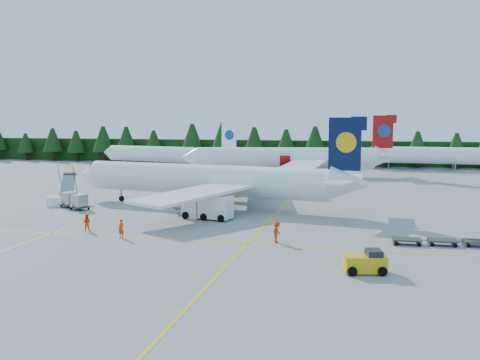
% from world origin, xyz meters
% --- Properties ---
extents(ground, '(320.00, 320.00, 0.00)m').
position_xyz_m(ground, '(0.00, 0.00, 0.00)').
color(ground, gray).
rests_on(ground, ground).
extents(taxi_stripe_a, '(0.25, 120.00, 0.01)m').
position_xyz_m(taxi_stripe_a, '(-14.00, 20.00, 0.01)').
color(taxi_stripe_a, yellow).
rests_on(taxi_stripe_a, ground).
extents(taxi_stripe_b, '(0.25, 120.00, 0.01)m').
position_xyz_m(taxi_stripe_b, '(6.00, 20.00, 0.01)').
color(taxi_stripe_b, yellow).
rests_on(taxi_stripe_b, ground).
extents(taxi_stripe_cross, '(80.00, 0.25, 0.01)m').
position_xyz_m(taxi_stripe_cross, '(0.00, -6.00, 0.01)').
color(taxi_stripe_cross, yellow).
rests_on(taxi_stripe_cross, ground).
extents(treeline_hedge, '(220.00, 4.00, 6.00)m').
position_xyz_m(treeline_hedge, '(0.00, 82.00, 3.00)').
color(treeline_hedge, black).
rests_on(treeline_hedge, ground).
extents(airliner_navy, '(39.42, 32.18, 11.53)m').
position_xyz_m(airliner_navy, '(-4.69, 13.10, 3.47)').
color(airliner_navy, white).
rests_on(airliner_navy, ground).
extents(airliner_red, '(41.18, 33.59, 12.07)m').
position_xyz_m(airliner_red, '(0.12, 51.99, 3.63)').
color(airliner_red, white).
rests_on(airliner_red, ground).
extents(airliner_far_left, '(35.66, 10.66, 10.51)m').
position_xyz_m(airliner_far_left, '(-29.85, 63.90, 3.29)').
color(airliner_far_left, white).
rests_on(airliner_far_left, ground).
extents(airliner_far_right, '(37.36, 5.45, 10.86)m').
position_xyz_m(airliner_far_right, '(32.50, 72.05, 3.40)').
color(airliner_far_right, white).
rests_on(airliner_far_right, ground).
extents(airstairs, '(5.16, 6.81, 4.03)m').
position_xyz_m(airstairs, '(-22.38, 10.49, 0.88)').
color(airstairs, white).
rests_on(airstairs, ground).
extents(service_truck, '(5.98, 3.08, 2.75)m').
position_xyz_m(service_truck, '(-1.11, 4.98, 1.36)').
color(service_truck, white).
rests_on(service_truck, ground).
extents(baggage_tug, '(3.35, 2.30, 1.64)m').
position_xyz_m(baggage_tug, '(16.48, -13.02, 0.80)').
color(baggage_tug, '#E7B20C').
rests_on(baggage_tug, ground).
extents(dolly_train, '(8.73, 2.33, 0.14)m').
position_xyz_m(dolly_train, '(23.23, -2.55, 0.47)').
color(dolly_train, '#2F3425').
rests_on(dolly_train, ground).
extents(uld_pair, '(4.91, 3.84, 1.64)m').
position_xyz_m(uld_pair, '(-19.61, 7.91, 1.10)').
color(uld_pair, '#2F3425').
rests_on(uld_pair, ground).
extents(crew_a, '(0.75, 0.58, 1.83)m').
position_xyz_m(crew_a, '(-6.30, -6.41, 0.92)').
color(crew_a, '#F94105').
rests_on(crew_a, ground).
extents(crew_b, '(0.99, 0.86, 1.75)m').
position_xyz_m(crew_b, '(-11.14, -4.27, 0.87)').
color(crew_b, '#EE4A05').
rests_on(crew_b, ground).
extents(crew_c, '(0.73, 0.92, 1.98)m').
position_xyz_m(crew_c, '(8.50, -4.92, 0.99)').
color(crew_c, '#DB3904').
rests_on(crew_c, ground).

